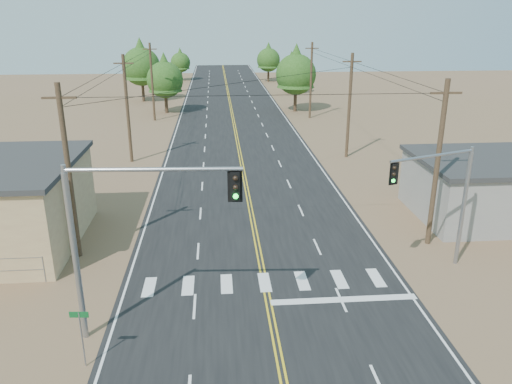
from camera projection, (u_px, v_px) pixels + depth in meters
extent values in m
cube|color=black|center=(242.00, 165.00, 46.90)|extent=(15.00, 200.00, 0.02)
cylinder|color=gray|center=(44.00, 269.00, 26.05)|extent=(0.06, 0.06, 1.50)
cylinder|color=#4C3826|center=(69.00, 174.00, 27.52)|extent=(0.30, 0.30, 10.00)
cube|color=#4C3826|center=(59.00, 98.00, 26.11)|extent=(1.80, 0.12, 0.12)
cylinder|color=#4C3826|center=(127.00, 110.00, 46.30)|extent=(0.30, 0.30, 10.00)
cube|color=#4C3826|center=(123.00, 63.00, 44.90)|extent=(1.80, 0.12, 0.12)
cylinder|color=#4C3826|center=(152.00, 82.00, 65.09)|extent=(0.30, 0.30, 10.00)
cube|color=#4C3826|center=(150.00, 49.00, 63.69)|extent=(1.80, 0.12, 0.12)
cylinder|color=#4C3826|center=(437.00, 165.00, 29.12)|extent=(0.30, 0.30, 10.00)
cube|color=#4C3826|center=(446.00, 93.00, 27.72)|extent=(1.80, 0.12, 0.12)
cylinder|color=#4C3826|center=(349.00, 107.00, 47.91)|extent=(0.30, 0.30, 10.00)
cube|color=#4C3826|center=(352.00, 62.00, 46.50)|extent=(1.80, 0.12, 0.12)
cylinder|color=#4C3826|center=(311.00, 81.00, 66.69)|extent=(0.30, 0.30, 10.00)
cube|color=#4C3826|center=(312.00, 48.00, 65.29)|extent=(1.80, 0.12, 0.12)
cylinder|color=gray|center=(76.00, 260.00, 20.59)|extent=(0.26, 0.26, 7.51)
cylinder|color=gray|center=(64.00, 173.00, 19.34)|extent=(0.19, 0.19, 0.64)
cylinder|color=gray|center=(154.00, 169.00, 19.38)|extent=(6.95, 0.56, 0.17)
cube|color=black|center=(235.00, 186.00, 19.69)|extent=(0.39, 0.34, 1.18)
sphere|color=black|center=(235.00, 178.00, 19.38)|extent=(0.21, 0.21, 0.21)
sphere|color=black|center=(236.00, 187.00, 19.51)|extent=(0.21, 0.21, 0.21)
sphere|color=#0CE533|center=(236.00, 196.00, 19.63)|extent=(0.21, 0.21, 0.21)
cylinder|color=gray|center=(463.00, 210.00, 27.21)|extent=(0.22, 0.22, 6.52)
cylinder|color=gray|center=(472.00, 152.00, 26.12)|extent=(0.17, 0.17, 0.56)
cylinder|color=gray|center=(433.00, 156.00, 25.03)|extent=(5.05, 1.97, 0.15)
cube|color=black|center=(394.00, 173.00, 24.30)|extent=(0.40, 0.37, 1.02)
sphere|color=black|center=(395.00, 168.00, 24.04)|extent=(0.19, 0.19, 0.19)
sphere|color=black|center=(394.00, 174.00, 24.14)|extent=(0.19, 0.19, 0.19)
sphere|color=#0CE533|center=(393.00, 181.00, 24.25)|extent=(0.19, 0.19, 0.19)
cylinder|color=gray|center=(82.00, 340.00, 19.59)|extent=(0.06, 0.06, 2.49)
cube|color=#0B5220|center=(79.00, 315.00, 19.20)|extent=(0.75, 0.09, 0.25)
cylinder|color=#3F2D1E|center=(166.00, 102.00, 71.43)|extent=(0.47, 0.47, 3.06)
cone|color=#1F4814|center=(164.00, 72.00, 70.01)|extent=(4.76, 4.76, 5.44)
sphere|color=#1F4814|center=(165.00, 80.00, 70.38)|extent=(5.10, 5.10, 5.10)
cylinder|color=#3F2D1E|center=(143.00, 90.00, 80.90)|extent=(0.45, 0.45, 3.63)
cone|color=#1F4814|center=(141.00, 58.00, 79.21)|extent=(5.65, 5.65, 6.45)
sphere|color=#1F4814|center=(141.00, 67.00, 79.65)|extent=(6.05, 6.05, 6.05)
cylinder|color=#3F2D1E|center=(181.00, 75.00, 107.13)|extent=(0.47, 0.47, 2.48)
cone|color=#1F4814|center=(180.00, 58.00, 105.98)|extent=(3.86, 3.86, 4.41)
sphere|color=#1F4814|center=(180.00, 62.00, 106.28)|extent=(4.14, 4.14, 4.14)
cylinder|color=#3F2D1E|center=(295.00, 99.00, 72.52)|extent=(0.47, 0.47, 3.46)
cone|color=#1F4814|center=(296.00, 65.00, 70.91)|extent=(5.39, 5.39, 6.16)
sphere|color=#1F4814|center=(296.00, 74.00, 71.33)|extent=(5.77, 5.77, 5.77)
cylinder|color=#3F2D1E|center=(291.00, 86.00, 89.20)|extent=(0.48, 0.48, 2.69)
cone|color=#1F4814|center=(291.00, 65.00, 87.96)|extent=(4.18, 4.18, 4.78)
sphere|color=#1F4814|center=(291.00, 70.00, 88.28)|extent=(4.48, 4.48, 4.48)
cylinder|color=#3F2D1E|center=(268.00, 74.00, 105.50)|extent=(0.44, 0.44, 2.91)
cone|color=#1F4814|center=(268.00, 55.00, 104.14)|extent=(4.53, 4.53, 5.18)
sphere|color=#1F4814|center=(268.00, 60.00, 104.50)|extent=(4.85, 4.85, 4.85)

